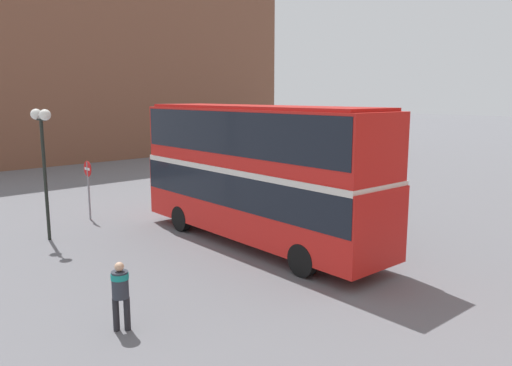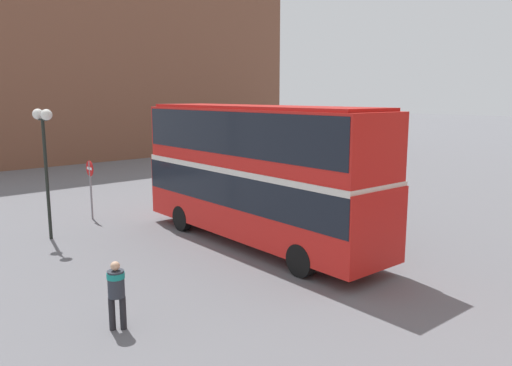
{
  "view_description": "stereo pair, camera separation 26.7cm",
  "coord_description": "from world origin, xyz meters",
  "px_view_note": "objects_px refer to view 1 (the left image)",
  "views": [
    {
      "loc": [
        14.04,
        -11.87,
        5.22
      ],
      "look_at": [
        1.46,
        -0.14,
        2.2
      ],
      "focal_mm": 35.0,
      "sensor_mm": 36.0,
      "label": 1
    },
    {
      "loc": [
        14.22,
        -11.67,
        5.22
      ],
      "look_at": [
        1.46,
        -0.14,
        2.2
      ],
      "focal_mm": 35.0,
      "sensor_mm": 36.0,
      "label": 2
    }
  ],
  "objects_px": {
    "double_decker_bus": "(256,166)",
    "street_lamp_twin_globe": "(42,137)",
    "pedestrian_foreground": "(120,289)",
    "no_entry_sign": "(88,180)"
  },
  "relations": [
    {
      "from": "pedestrian_foreground",
      "to": "street_lamp_twin_globe",
      "type": "bearing_deg",
      "value": 24.52
    },
    {
      "from": "double_decker_bus",
      "to": "pedestrian_foreground",
      "type": "height_order",
      "value": "double_decker_bus"
    },
    {
      "from": "double_decker_bus",
      "to": "pedestrian_foreground",
      "type": "distance_m",
      "value": 7.56
    },
    {
      "from": "street_lamp_twin_globe",
      "to": "no_entry_sign",
      "type": "height_order",
      "value": "street_lamp_twin_globe"
    },
    {
      "from": "street_lamp_twin_globe",
      "to": "no_entry_sign",
      "type": "xyz_separation_m",
      "value": [
        -1.86,
        2.43,
        -2.06
      ]
    },
    {
      "from": "pedestrian_foreground",
      "to": "no_entry_sign",
      "type": "bearing_deg",
      "value": 13.73
    },
    {
      "from": "street_lamp_twin_globe",
      "to": "no_entry_sign",
      "type": "bearing_deg",
      "value": 127.43
    },
    {
      "from": "pedestrian_foreground",
      "to": "double_decker_bus",
      "type": "bearing_deg",
      "value": -32.26
    },
    {
      "from": "double_decker_bus",
      "to": "street_lamp_twin_globe",
      "type": "height_order",
      "value": "double_decker_bus"
    },
    {
      "from": "double_decker_bus",
      "to": "no_entry_sign",
      "type": "bearing_deg",
      "value": -156.89
    }
  ]
}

